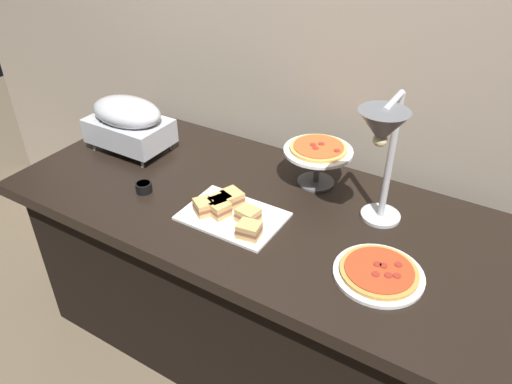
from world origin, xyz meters
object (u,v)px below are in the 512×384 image
pizza_plate_front (379,273)px  sandwich_platter (230,212)px  pizza_plate_center (318,153)px  chafing_dish (128,121)px  sauce_cup_near (144,187)px  heat_lamp (383,139)px

pizza_plate_front → sandwich_platter: 0.55m
pizza_plate_front → pizza_plate_center: bearing=135.8°
chafing_dish → sauce_cup_near: chafing_dish is taller
heat_lamp → sauce_cup_near: bearing=-167.5°
chafing_dish → sandwich_platter: bearing=-16.6°
chafing_dish → pizza_plate_center: (0.81, 0.17, -0.00)m
pizza_plate_front → sandwich_platter: size_ratio=0.78×
chafing_dish → pizza_plate_front: size_ratio=1.26×
chafing_dish → heat_lamp: bearing=-2.2°
chafing_dish → sauce_cup_near: size_ratio=5.59×
pizza_plate_center → pizza_plate_front: bearing=-44.2°
heat_lamp → sandwich_platter: (-0.45, -0.15, -0.35)m
chafing_dish → sandwich_platter: chafing_dish is taller
pizza_plate_front → pizza_plate_center: pizza_plate_center is taller
pizza_plate_front → sauce_cup_near: sauce_cup_near is taller
sandwich_platter → sauce_cup_near: (-0.37, -0.03, -0.00)m
sauce_cup_near → sandwich_platter: bearing=5.0°
sandwich_platter → pizza_plate_front: bearing=-1.4°
pizza_plate_front → sauce_cup_near: 0.93m
pizza_plate_center → sandwich_platter: size_ratio=0.75×
heat_lamp → pizza_plate_center: heat_lamp is taller
heat_lamp → pizza_plate_front: heat_lamp is taller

